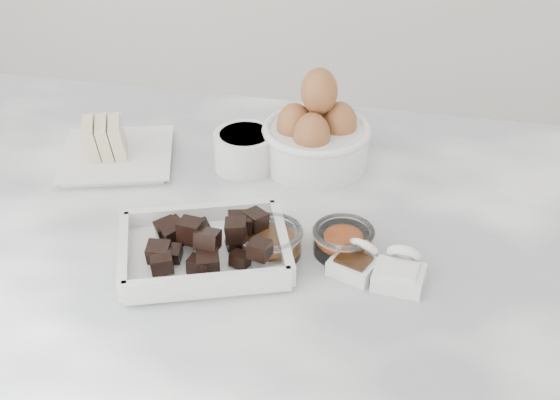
{
  "coord_description": "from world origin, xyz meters",
  "views": [
    {
      "loc": [
        0.19,
        -0.8,
        1.54
      ],
      "look_at": [
        0.02,
        0.03,
        0.98
      ],
      "focal_mm": 50.0,
      "sensor_mm": 36.0,
      "label": 1
    }
  ],
  "objects_px": {
    "zest_bowl": "(343,240)",
    "salt_spoon": "(400,271)",
    "sugar_ramekin": "(245,149)",
    "chocolate_dish": "(204,246)",
    "vanilla_spoon": "(356,262)",
    "honey_bowl": "(270,241)",
    "egg_bowl": "(316,135)",
    "butter_plate": "(115,148)"
  },
  "relations": [
    {
      "from": "sugar_ramekin",
      "to": "vanilla_spoon",
      "type": "height_order",
      "value": "sugar_ramekin"
    },
    {
      "from": "zest_bowl",
      "to": "salt_spoon",
      "type": "bearing_deg",
      "value": -30.36
    },
    {
      "from": "egg_bowl",
      "to": "salt_spoon",
      "type": "xyz_separation_m",
      "value": [
        0.15,
        -0.25,
        -0.04
      ]
    },
    {
      "from": "sugar_ramekin",
      "to": "egg_bowl",
      "type": "xyz_separation_m",
      "value": [
        0.1,
        0.03,
        0.02
      ]
    },
    {
      "from": "zest_bowl",
      "to": "honey_bowl",
      "type": "bearing_deg",
      "value": -166.75
    },
    {
      "from": "egg_bowl",
      "to": "sugar_ramekin",
      "type": "bearing_deg",
      "value": -164.7
    },
    {
      "from": "sugar_ramekin",
      "to": "zest_bowl",
      "type": "relative_size",
      "value": 1.17
    },
    {
      "from": "sugar_ramekin",
      "to": "salt_spoon",
      "type": "xyz_separation_m",
      "value": [
        0.25,
        -0.22,
        -0.02
      ]
    },
    {
      "from": "egg_bowl",
      "to": "chocolate_dish",
      "type": "bearing_deg",
      "value": -110.17
    },
    {
      "from": "honey_bowl",
      "to": "vanilla_spoon",
      "type": "distance_m",
      "value": 0.11
    },
    {
      "from": "vanilla_spoon",
      "to": "salt_spoon",
      "type": "xyz_separation_m",
      "value": [
        0.05,
        -0.01,
        0.0
      ]
    },
    {
      "from": "egg_bowl",
      "to": "vanilla_spoon",
      "type": "relative_size",
      "value": 2.08
    },
    {
      "from": "egg_bowl",
      "to": "zest_bowl",
      "type": "relative_size",
      "value": 2.03
    },
    {
      "from": "zest_bowl",
      "to": "chocolate_dish",
      "type": "bearing_deg",
      "value": -162.0
    },
    {
      "from": "chocolate_dish",
      "to": "zest_bowl",
      "type": "relative_size",
      "value": 3.13
    },
    {
      "from": "honey_bowl",
      "to": "sugar_ramekin",
      "type": "bearing_deg",
      "value": 112.21
    },
    {
      "from": "sugar_ramekin",
      "to": "egg_bowl",
      "type": "height_order",
      "value": "egg_bowl"
    },
    {
      "from": "sugar_ramekin",
      "to": "chocolate_dish",
      "type": "bearing_deg",
      "value": -88.7
    },
    {
      "from": "chocolate_dish",
      "to": "salt_spoon",
      "type": "relative_size",
      "value": 3.24
    },
    {
      "from": "zest_bowl",
      "to": "butter_plate",
      "type": "bearing_deg",
      "value": 157.08
    },
    {
      "from": "egg_bowl",
      "to": "zest_bowl",
      "type": "bearing_deg",
      "value": -71.28
    },
    {
      "from": "chocolate_dish",
      "to": "vanilla_spoon",
      "type": "relative_size",
      "value": 3.22
    },
    {
      "from": "vanilla_spoon",
      "to": "egg_bowl",
      "type": "bearing_deg",
      "value": 110.6
    },
    {
      "from": "vanilla_spoon",
      "to": "zest_bowl",
      "type": "bearing_deg",
      "value": 120.86
    },
    {
      "from": "salt_spoon",
      "to": "egg_bowl",
      "type": "bearing_deg",
      "value": 120.01
    },
    {
      "from": "chocolate_dish",
      "to": "butter_plate",
      "type": "distance_m",
      "value": 0.29
    },
    {
      "from": "egg_bowl",
      "to": "vanilla_spoon",
      "type": "height_order",
      "value": "egg_bowl"
    },
    {
      "from": "salt_spoon",
      "to": "honey_bowl",
      "type": "bearing_deg",
      "value": 172.13
    },
    {
      "from": "egg_bowl",
      "to": "honey_bowl",
      "type": "xyz_separation_m",
      "value": [
        -0.02,
        -0.23,
        -0.03
      ]
    },
    {
      "from": "chocolate_dish",
      "to": "honey_bowl",
      "type": "xyz_separation_m",
      "value": [
        0.08,
        0.03,
        -0.0
      ]
    },
    {
      "from": "sugar_ramekin",
      "to": "honey_bowl",
      "type": "distance_m",
      "value": 0.22
    },
    {
      "from": "honey_bowl",
      "to": "salt_spoon",
      "type": "xyz_separation_m",
      "value": [
        0.16,
        -0.02,
        -0.0
      ]
    },
    {
      "from": "sugar_ramekin",
      "to": "salt_spoon",
      "type": "distance_m",
      "value": 0.33
    },
    {
      "from": "sugar_ramekin",
      "to": "egg_bowl",
      "type": "distance_m",
      "value": 0.11
    },
    {
      "from": "butter_plate",
      "to": "vanilla_spoon",
      "type": "distance_m",
      "value": 0.43
    },
    {
      "from": "chocolate_dish",
      "to": "sugar_ramekin",
      "type": "xyz_separation_m",
      "value": [
        -0.01,
        0.23,
        0.01
      ]
    },
    {
      "from": "honey_bowl",
      "to": "vanilla_spoon",
      "type": "relative_size",
      "value": 1.08
    },
    {
      "from": "egg_bowl",
      "to": "vanilla_spoon",
      "type": "distance_m",
      "value": 0.26
    },
    {
      "from": "chocolate_dish",
      "to": "egg_bowl",
      "type": "relative_size",
      "value": 1.55
    },
    {
      "from": "butter_plate",
      "to": "salt_spoon",
      "type": "bearing_deg",
      "value": -24.25
    },
    {
      "from": "sugar_ramekin",
      "to": "honey_bowl",
      "type": "relative_size",
      "value": 1.11
    },
    {
      "from": "vanilla_spoon",
      "to": "honey_bowl",
      "type": "bearing_deg",
      "value": 173.08
    }
  ]
}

